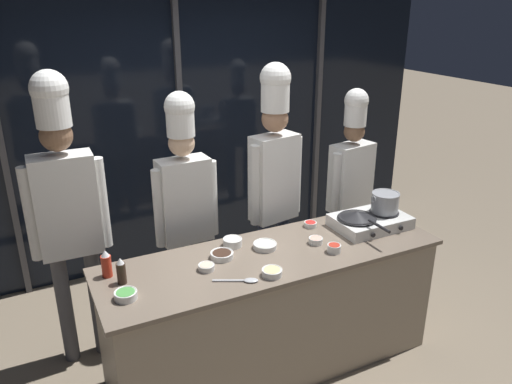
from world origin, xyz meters
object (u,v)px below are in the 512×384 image
frying_pan (358,215)px  chef_sous (185,196)px  squeeze_bottle_chili (106,264)px  prep_bowl_ginger (272,272)px  prep_bowl_rice (233,242)px  prep_bowl_bean_sprouts (265,245)px  squeeze_bottle_soy (121,271)px  prep_bowl_chicken (207,267)px  prep_bowl_bell_pepper (310,224)px  chef_pastry (351,175)px  prep_bowl_scallions (126,295)px  prep_bowl_chili_flakes (334,248)px  chef_head (65,198)px  portable_stove (370,221)px  prep_bowl_soy_glaze (222,255)px  prep_bowl_shrimp (316,240)px  chef_line (274,168)px  stock_pot (385,202)px  serving_spoon_slotted (245,280)px

frying_pan → chef_sous: (-1.08, 0.62, 0.12)m
squeeze_bottle_chili → prep_bowl_ginger: bearing=-26.2°
prep_bowl_rice → prep_bowl_bean_sprouts: bearing=-35.4°
squeeze_bottle_soy → prep_bowl_chicken: bearing=-9.3°
prep_bowl_bell_pepper → chef_pastry: (0.68, 0.43, 0.14)m
prep_bowl_rice → frying_pan: bearing=-11.2°
squeeze_bottle_chili → prep_bowl_scallions: squeeze_bottle_chili is taller
squeeze_bottle_chili → prep_bowl_scallions: (0.04, -0.29, -0.06)m
prep_bowl_bean_sprouts → chef_sous: chef_sous is taller
prep_bowl_scallions → chef_sous: 1.00m
prep_bowl_scallions → prep_bowl_chili_flakes: size_ratio=1.39×
squeeze_bottle_soy → prep_bowl_bell_pepper: size_ratio=1.78×
squeeze_bottle_soy → chef_head: 0.70m
squeeze_bottle_chili → portable_stove: bearing=-4.6°
prep_bowl_soy_glaze → prep_bowl_shrimp: bearing=-8.6°
prep_bowl_soy_glaze → chef_line: (0.66, 0.51, 0.34)m
prep_bowl_scallions → prep_bowl_shrimp: (1.32, 0.10, -0.00)m
prep_bowl_chili_flakes → chef_pastry: bearing=48.1°
portable_stove → chef_pastry: chef_pastry is taller
chef_head → chef_pastry: size_ratio=1.16×
prep_bowl_rice → prep_bowl_bell_pepper: bearing=2.1°
prep_bowl_shrimp → prep_bowl_chili_flakes: bearing=-76.0°
chef_line → chef_pastry: (0.79, 0.07, -0.20)m
stock_pot → prep_bowl_soy_glaze: stock_pot is taller
prep_bowl_bell_pepper → chef_line: chef_line is taller
prep_bowl_shrimp → chef_pastry: chef_pastry is taller
prep_bowl_rice → prep_bowl_chicken: (-0.28, -0.22, -0.01)m
chef_sous → portable_stove: bearing=150.3°
prep_bowl_rice → prep_bowl_soy_glaze: bearing=-136.7°
prep_bowl_shrimp → serving_spoon_slotted: (-0.65, -0.23, -0.02)m
squeeze_bottle_soy → prep_bowl_bell_pepper: bearing=6.7°
prep_bowl_soy_glaze → chef_pastry: chef_pastry is taller
prep_bowl_chili_flakes → chef_line: 0.84m
chef_line → prep_bowl_scallions: bearing=17.5°
prep_bowl_scallions → prep_bowl_soy_glaze: (0.67, 0.19, -0.00)m
squeeze_bottle_chili → prep_bowl_chicken: bearing=-19.6°
squeeze_bottle_soy → prep_bowl_chicken: 0.51m
prep_bowl_ginger → chef_pastry: size_ratio=0.07×
stock_pot → prep_bowl_rice: bearing=171.4°
frying_pan → chef_head: size_ratio=0.24×
portable_stove → stock_pot: stock_pot is taller
chef_sous → chef_line: chef_line is taller
prep_bowl_rice → serving_spoon_slotted: (-0.12, -0.45, -0.02)m
stock_pot → prep_bowl_ginger: bearing=-165.2°
prep_bowl_ginger → prep_bowl_bell_pepper: bearing=39.9°
prep_bowl_bell_pepper → prep_bowl_chili_flakes: (-0.07, -0.41, 0.01)m
squeeze_bottle_chili → chef_line: 1.45m
prep_bowl_scallions → chef_line: 1.53m
prep_bowl_bean_sprouts → prep_bowl_chicken: (-0.46, -0.10, -0.00)m
squeeze_bottle_soy → prep_bowl_bean_sprouts: 0.96m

